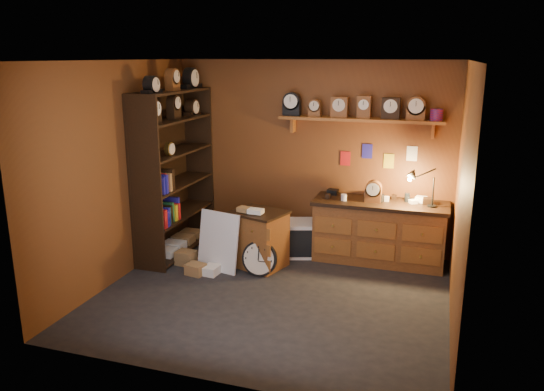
{
  "coord_description": "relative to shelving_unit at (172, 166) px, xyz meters",
  "views": [
    {
      "loc": [
        1.77,
        -5.5,
        2.75
      ],
      "look_at": [
        -0.12,
        0.35,
        1.12
      ],
      "focal_mm": 35.0,
      "sensor_mm": 36.0,
      "label": 1
    }
  ],
  "objects": [
    {
      "name": "white_panel",
      "position": [
        0.87,
        -0.45,
        -1.25
      ],
      "size": [
        0.62,
        0.3,
        0.8
      ],
      "primitive_type": "cube",
      "rotation": [
        -0.17,
        0.0,
        -0.23
      ],
      "color": "silver",
      "rests_on": "ground"
    },
    {
      "name": "low_cabinet",
      "position": [
        1.34,
        -0.18,
        -0.84
      ],
      "size": [
        0.81,
        0.74,
        0.85
      ],
      "rotation": [
        0.0,
        0.0,
        -0.31
      ],
      "color": "brown",
      "rests_on": "ground"
    },
    {
      "name": "floor_box_a",
      "position": [
        0.65,
        -0.7,
        -1.18
      ],
      "size": [
        0.26,
        0.23,
        0.14
      ],
      "primitive_type": "cube",
      "rotation": [
        0.0,
        0.0,
        -0.19
      ],
      "color": "olive",
      "rests_on": "ground"
    },
    {
      "name": "floor_box_c",
      "position": [
        0.38,
        -0.43,
        -1.16
      ],
      "size": [
        0.27,
        0.23,
        0.19
      ],
      "primitive_type": "cube",
      "rotation": [
        0.0,
        0.0,
        -0.08
      ],
      "color": "olive",
      "rests_on": "ground"
    },
    {
      "name": "room_shell",
      "position": [
        1.84,
        -0.87,
        0.47
      ],
      "size": [
        4.02,
        3.62,
        2.71
      ],
      "color": "brown",
      "rests_on": "ground"
    },
    {
      "name": "floor_box_b",
      "position": [
        0.85,
        -0.63,
        -1.2
      ],
      "size": [
        0.21,
        0.24,
        0.11
      ],
      "primitive_type": "cube",
      "rotation": [
        0.0,
        0.0,
        -0.09
      ],
      "color": "white",
      "rests_on": "ground"
    },
    {
      "name": "mini_fridge",
      "position": [
        1.79,
        0.41,
        -1.01
      ],
      "size": [
        0.59,
        0.61,
        0.49
      ],
      "rotation": [
        0.0,
        0.0,
        0.32
      ],
      "color": "silver",
      "rests_on": "ground"
    },
    {
      "name": "big_round_clock",
      "position": [
        1.45,
        -0.47,
        -1.03
      ],
      "size": [
        0.46,
        0.16,
        0.46
      ],
      "color": "black",
      "rests_on": "ground"
    },
    {
      "name": "shelving_unit",
      "position": [
        0.0,
        0.0,
        0.0
      ],
      "size": [
        0.47,
        1.6,
        2.58
      ],
      "color": "black",
      "rests_on": "ground"
    },
    {
      "name": "floor",
      "position": [
        1.79,
        -0.98,
        -1.25
      ],
      "size": [
        4.0,
        4.0,
        0.0
      ],
      "primitive_type": "plane",
      "color": "black",
      "rests_on": "ground"
    },
    {
      "name": "workbench",
      "position": [
        2.84,
        0.49,
        -0.78
      ],
      "size": [
        1.79,
        0.66,
        1.36
      ],
      "color": "brown",
      "rests_on": "ground"
    }
  ]
}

